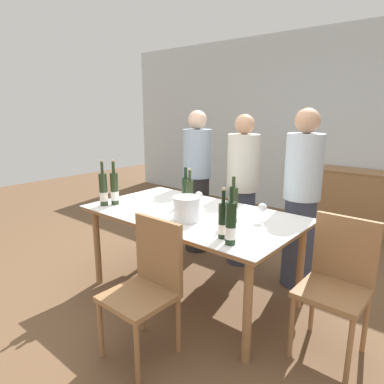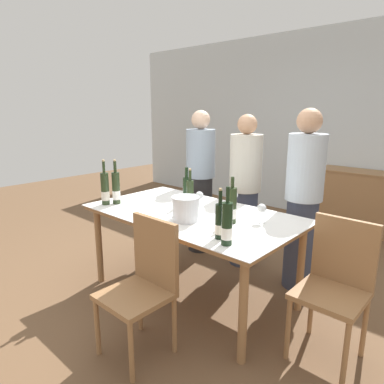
{
  "view_description": "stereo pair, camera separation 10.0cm",
  "coord_description": "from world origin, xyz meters",
  "px_view_note": "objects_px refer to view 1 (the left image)",
  "views": [
    {
      "loc": [
        1.82,
        -2.16,
        1.65
      ],
      "look_at": [
        0.0,
        0.0,
        0.96
      ],
      "focal_mm": 32.0,
      "sensor_mm": 36.0,
      "label": 1
    },
    {
      "loc": [
        1.9,
        -2.09,
        1.65
      ],
      "look_at": [
        0.0,
        0.0,
        0.96
      ],
      "focal_mm": 32.0,
      "sensor_mm": 36.0,
      "label": 2
    }
  ],
  "objects_px": {
    "wine_bottle_3": "(231,225)",
    "wine_glass_0": "(199,196)",
    "wine_bottle_1": "(223,222)",
    "dining_table": "(192,220)",
    "wine_bottle_4": "(186,192)",
    "wine_glass_2": "(262,208)",
    "ice_bucket": "(187,208)",
    "wine_bottle_2": "(190,196)",
    "wine_glass_1": "(233,195)",
    "wine_bottle_6": "(233,206)",
    "person_guest_left": "(242,192)",
    "chair_right_end": "(338,277)",
    "sideboard_cabinet": "(365,201)",
    "person_host": "(197,182)",
    "chair_near_front": "(148,279)",
    "wine_bottle_5": "(103,190)",
    "wine_bottle_0": "(114,189)",
    "person_guest_right": "(301,200)"
  },
  "relations": [
    {
      "from": "wine_bottle_3",
      "to": "wine_glass_0",
      "type": "height_order",
      "value": "wine_bottle_3"
    },
    {
      "from": "wine_bottle_1",
      "to": "dining_table",
      "type": "bearing_deg",
      "value": 149.54
    },
    {
      "from": "wine_bottle_4",
      "to": "wine_glass_2",
      "type": "relative_size",
      "value": 2.33
    },
    {
      "from": "ice_bucket",
      "to": "wine_bottle_2",
      "type": "relative_size",
      "value": 0.61
    },
    {
      "from": "wine_glass_1",
      "to": "wine_glass_2",
      "type": "xyz_separation_m",
      "value": [
        0.45,
        -0.26,
        0.02
      ]
    },
    {
      "from": "wine_bottle_3",
      "to": "wine_bottle_6",
      "type": "distance_m",
      "value": 0.45
    },
    {
      "from": "wine_bottle_6",
      "to": "wine_bottle_1",
      "type": "bearing_deg",
      "value": -67.38
    },
    {
      "from": "wine_glass_2",
      "to": "person_guest_left",
      "type": "distance_m",
      "value": 0.94
    },
    {
      "from": "chair_right_end",
      "to": "sideboard_cabinet",
      "type": "bearing_deg",
      "value": 100.32
    },
    {
      "from": "person_host",
      "to": "chair_near_front",
      "type": "bearing_deg",
      "value": -61.27
    },
    {
      "from": "wine_bottle_1",
      "to": "wine_bottle_3",
      "type": "relative_size",
      "value": 0.91
    },
    {
      "from": "wine_bottle_2",
      "to": "wine_bottle_6",
      "type": "bearing_deg",
      "value": -5.55
    },
    {
      "from": "wine_bottle_1",
      "to": "wine_glass_2",
      "type": "bearing_deg",
      "value": 86.31
    },
    {
      "from": "wine_bottle_3",
      "to": "wine_bottle_4",
      "type": "distance_m",
      "value": 1.0
    },
    {
      "from": "wine_glass_0",
      "to": "chair_right_end",
      "type": "relative_size",
      "value": 0.15
    },
    {
      "from": "wine_bottle_4",
      "to": "wine_glass_0",
      "type": "distance_m",
      "value": 0.13
    },
    {
      "from": "sideboard_cabinet",
      "to": "wine_glass_0",
      "type": "distance_m",
      "value": 2.79
    },
    {
      "from": "chair_right_end",
      "to": "person_guest_left",
      "type": "bearing_deg",
      "value": 148.16
    },
    {
      "from": "chair_right_end",
      "to": "person_host",
      "type": "xyz_separation_m",
      "value": [
        -1.84,
        0.75,
        0.27
      ]
    },
    {
      "from": "dining_table",
      "to": "chair_right_end",
      "type": "relative_size",
      "value": 1.95
    },
    {
      "from": "wine_bottle_1",
      "to": "wine_bottle_5",
      "type": "xyz_separation_m",
      "value": [
        -1.32,
        -0.03,
        0.02
      ]
    },
    {
      "from": "wine_bottle_6",
      "to": "wine_bottle_5",
      "type": "bearing_deg",
      "value": -163.49
    },
    {
      "from": "ice_bucket",
      "to": "wine_bottle_5",
      "type": "height_order",
      "value": "wine_bottle_5"
    },
    {
      "from": "wine_bottle_1",
      "to": "chair_near_front",
      "type": "height_order",
      "value": "wine_bottle_1"
    },
    {
      "from": "wine_glass_0",
      "to": "chair_right_end",
      "type": "distance_m",
      "value": 1.34
    },
    {
      "from": "sideboard_cabinet",
      "to": "wine_bottle_5",
      "type": "bearing_deg",
      "value": -115.05
    },
    {
      "from": "wine_bottle_1",
      "to": "wine_glass_1",
      "type": "height_order",
      "value": "wine_bottle_1"
    },
    {
      "from": "wine_bottle_2",
      "to": "wine_bottle_0",
      "type": "bearing_deg",
      "value": -154.37
    },
    {
      "from": "wine_bottle_6",
      "to": "person_guest_left",
      "type": "height_order",
      "value": "person_guest_left"
    },
    {
      "from": "sideboard_cabinet",
      "to": "wine_bottle_3",
      "type": "relative_size",
      "value": 3.72
    },
    {
      "from": "wine_glass_2",
      "to": "person_host",
      "type": "bearing_deg",
      "value": 151.04
    },
    {
      "from": "wine_bottle_2",
      "to": "chair_right_end",
      "type": "xyz_separation_m",
      "value": [
        1.28,
        0.04,
        -0.36
      ]
    },
    {
      "from": "wine_glass_0",
      "to": "person_guest_left",
      "type": "height_order",
      "value": "person_guest_left"
    },
    {
      "from": "sideboard_cabinet",
      "to": "wine_bottle_3",
      "type": "xyz_separation_m",
      "value": [
        -0.07,
        -3.2,
        0.5
      ]
    },
    {
      "from": "person_guest_right",
      "to": "wine_bottle_5",
      "type": "bearing_deg",
      "value": -140.84
    },
    {
      "from": "sideboard_cabinet",
      "to": "wine_glass_1",
      "type": "bearing_deg",
      "value": -103.68
    },
    {
      "from": "dining_table",
      "to": "wine_bottle_1",
      "type": "bearing_deg",
      "value": -30.46
    },
    {
      "from": "wine_bottle_5",
      "to": "chair_near_front",
      "type": "bearing_deg",
      "value": -21.1
    },
    {
      "from": "wine_bottle_6",
      "to": "wine_glass_0",
      "type": "xyz_separation_m",
      "value": [
        -0.49,
        0.19,
        -0.04
      ]
    },
    {
      "from": "dining_table",
      "to": "wine_bottle_0",
      "type": "relative_size",
      "value": 4.4
    },
    {
      "from": "wine_glass_2",
      "to": "person_guest_left",
      "type": "relative_size",
      "value": 0.09
    },
    {
      "from": "wine_bottle_6",
      "to": "person_guest_right",
      "type": "relative_size",
      "value": 0.22
    },
    {
      "from": "wine_bottle_2",
      "to": "wine_bottle_4",
      "type": "bearing_deg",
      "value": 143.73
    },
    {
      "from": "person_guest_left",
      "to": "person_guest_right",
      "type": "bearing_deg",
      "value": -6.14
    },
    {
      "from": "wine_bottle_0",
      "to": "wine_glass_0",
      "type": "bearing_deg",
      "value": 35.49
    },
    {
      "from": "ice_bucket",
      "to": "person_guest_left",
      "type": "distance_m",
      "value": 1.08
    },
    {
      "from": "wine_bottle_5",
      "to": "wine_glass_1",
      "type": "distance_m",
      "value": 1.19
    },
    {
      "from": "dining_table",
      "to": "person_guest_left",
      "type": "relative_size",
      "value": 1.15
    },
    {
      "from": "chair_near_front",
      "to": "wine_bottle_4",
      "type": "bearing_deg",
      "value": 116.16
    },
    {
      "from": "person_guest_left",
      "to": "person_guest_right",
      "type": "relative_size",
      "value": 0.96
    }
  ]
}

